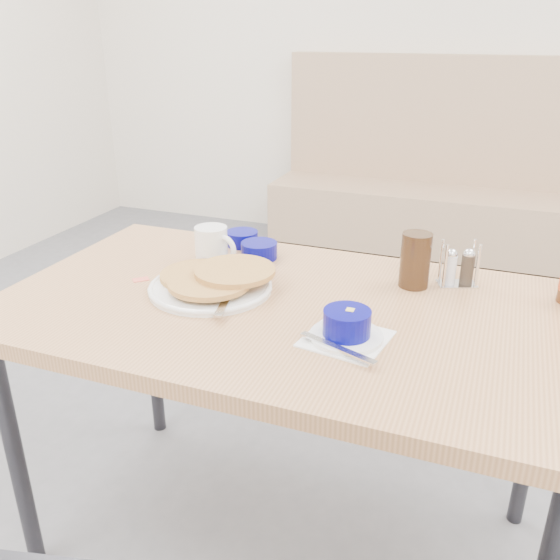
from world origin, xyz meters
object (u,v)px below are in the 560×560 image
(pancake_plate, at_px, (213,282))
(butter_bowl, at_px, (259,250))
(amber_tumbler, at_px, (415,260))
(coffee_mug, at_px, (213,245))
(creamer_bowl, at_px, (242,238))
(grits_setting, at_px, (347,327))
(booth_bench, at_px, (426,201))
(dining_table, at_px, (287,326))
(condiment_caddy, at_px, (458,270))

(pancake_plate, bearing_deg, butter_bowl, 84.96)
(amber_tumbler, bearing_deg, coffee_mug, -176.18)
(coffee_mug, distance_m, creamer_bowl, 0.16)
(grits_setting, xyz_separation_m, creamer_bowl, (-0.45, 0.46, -0.01))
(pancake_plate, relative_size, grits_setting, 1.57)
(booth_bench, xyz_separation_m, dining_table, (0.00, -2.53, 0.35))
(pancake_plate, relative_size, butter_bowl, 3.04)
(coffee_mug, relative_size, condiment_caddy, 1.14)
(dining_table, xyz_separation_m, creamer_bowl, (-0.27, 0.34, 0.08))
(butter_bowl, bearing_deg, pancake_plate, -95.04)
(dining_table, distance_m, condiment_caddy, 0.47)
(butter_bowl, relative_size, condiment_caddy, 0.89)
(coffee_mug, xyz_separation_m, condiment_caddy, (0.66, 0.09, -0.01))
(grits_setting, bearing_deg, creamer_bowl, 134.39)
(coffee_mug, bearing_deg, grits_setting, -32.71)
(butter_bowl, bearing_deg, condiment_caddy, 0.64)
(amber_tumbler, bearing_deg, butter_bowl, 174.62)
(dining_table, xyz_separation_m, condiment_caddy, (0.37, 0.26, 0.10))
(booth_bench, bearing_deg, pancake_plate, -94.61)
(booth_bench, distance_m, pancake_plate, 2.57)
(butter_bowl, bearing_deg, creamer_bowl, 138.01)
(booth_bench, height_order, creamer_bowl, booth_bench)
(coffee_mug, distance_m, grits_setting, 0.56)
(pancake_plate, xyz_separation_m, grits_setting, (0.38, -0.13, 0.01))
(booth_bench, relative_size, condiment_caddy, 16.24)
(dining_table, bearing_deg, pancake_plate, 177.21)
(grits_setting, height_order, condiment_caddy, condiment_caddy)
(pancake_plate, distance_m, grits_setting, 0.41)
(amber_tumbler, bearing_deg, condiment_caddy, 24.90)
(booth_bench, xyz_separation_m, amber_tumbler, (0.27, -2.32, 0.48))
(pancake_plate, bearing_deg, amber_tumbler, 23.75)
(booth_bench, bearing_deg, amber_tumbler, -83.46)
(booth_bench, relative_size, dining_table, 1.36)
(grits_setting, relative_size, amber_tumbler, 1.42)
(dining_table, distance_m, amber_tumbler, 0.37)
(booth_bench, xyz_separation_m, grits_setting, (0.18, -2.66, 0.44))
(coffee_mug, bearing_deg, butter_bowl, 36.43)
(dining_table, xyz_separation_m, amber_tumbler, (0.27, 0.22, 0.13))
(amber_tumbler, height_order, condiment_caddy, amber_tumbler)
(amber_tumbler, bearing_deg, dining_table, -140.86)
(dining_table, distance_m, pancake_plate, 0.22)
(amber_tumbler, bearing_deg, creamer_bowl, 167.05)
(pancake_plate, xyz_separation_m, butter_bowl, (0.02, 0.25, 0.00))
(condiment_caddy, bearing_deg, coffee_mug, 165.04)
(booth_bench, height_order, pancake_plate, booth_bench)
(butter_bowl, distance_m, amber_tumbler, 0.45)
(butter_bowl, relative_size, amber_tumbler, 0.73)
(creamer_bowl, xyz_separation_m, condiment_caddy, (0.64, -0.08, 0.02))
(booth_bench, distance_m, butter_bowl, 2.32)
(dining_table, distance_m, creamer_bowl, 0.44)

